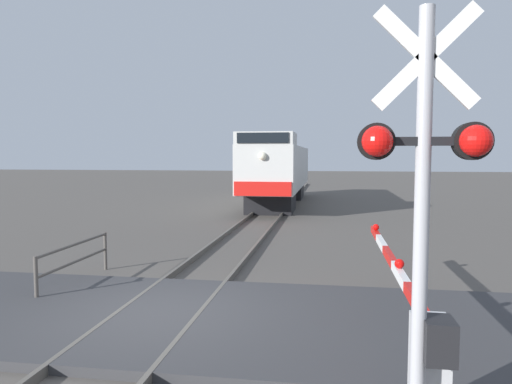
{
  "coord_description": "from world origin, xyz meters",
  "views": [
    {
      "loc": [
        2.95,
        -7.72,
        2.89
      ],
      "look_at": [
        1.14,
        3.88,
        1.98
      ],
      "focal_mm": 33.17,
      "sensor_mm": 36.0,
      "label": 1
    }
  ],
  "objects_px": {
    "guard_railing": "(75,257)",
    "crossing_gate": "(413,321)",
    "locomotive": "(279,170)",
    "crossing_signal": "(423,181)"
  },
  "relations": [
    {
      "from": "crossing_gate",
      "to": "guard_railing",
      "type": "relative_size",
      "value": 2.37
    },
    {
      "from": "guard_railing",
      "to": "crossing_gate",
      "type": "bearing_deg",
      "value": -30.05
    },
    {
      "from": "crossing_signal",
      "to": "crossing_gate",
      "type": "relative_size",
      "value": 0.61
    },
    {
      "from": "locomotive",
      "to": "crossing_gate",
      "type": "bearing_deg",
      "value": -79.68
    },
    {
      "from": "locomotive",
      "to": "guard_railing",
      "type": "relative_size",
      "value": 4.86
    },
    {
      "from": "locomotive",
      "to": "crossing_signal",
      "type": "relative_size",
      "value": 3.36
    },
    {
      "from": "crossing_gate",
      "to": "locomotive",
      "type": "bearing_deg",
      "value": 100.32
    },
    {
      "from": "crossing_signal",
      "to": "crossing_gate",
      "type": "xyz_separation_m",
      "value": [
        0.18,
        1.34,
        -1.77
      ]
    },
    {
      "from": "locomotive",
      "to": "crossing_signal",
      "type": "height_order",
      "value": "crossing_signal"
    },
    {
      "from": "crossing_signal",
      "to": "crossing_gate",
      "type": "height_order",
      "value": "crossing_signal"
    }
  ]
}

